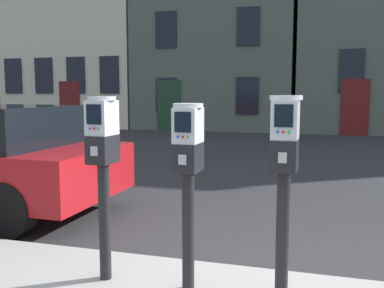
{
  "coord_description": "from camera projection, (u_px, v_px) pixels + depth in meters",
  "views": [
    {
      "loc": [
        0.48,
        -3.27,
        1.59
      ],
      "look_at": [
        -0.39,
        -0.24,
        1.22
      ],
      "focal_mm": 40.3,
      "sensor_mm": 36.0,
      "label": 1
    }
  ],
  "objects": [
    {
      "name": "parking_meter_near_kerb",
      "position": [
        103.0,
        155.0,
        3.28
      ],
      "size": [
        0.22,
        0.26,
        1.43
      ],
      "rotation": [
        0.0,
        0.0,
        -1.6
      ],
      "color": "black",
      "rests_on": "sidewalk_slab"
    },
    {
      "name": "parking_meter_twin_adjacent",
      "position": [
        188.0,
        163.0,
        3.09
      ],
      "size": [
        0.22,
        0.26,
        1.38
      ],
      "rotation": [
        0.0,
        0.0,
        -1.6
      ],
      "color": "black",
      "rests_on": "sidewalk_slab"
    },
    {
      "name": "parking_meter_end_of_row",
      "position": [
        284.0,
        162.0,
        2.9
      ],
      "size": [
        0.22,
        0.26,
        1.44
      ],
      "rotation": [
        0.0,
        0.0,
        -1.6
      ],
      "color": "black",
      "rests_on": "sidewalk_slab"
    },
    {
      "name": "townhouse_orange_brick",
      "position": [
        220.0,
        9.0,
        19.51
      ],
      "size": [
        6.78,
        5.25,
        10.73
      ],
      "color": "#4C564C",
      "rests_on": "ground_plane"
    }
  ]
}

